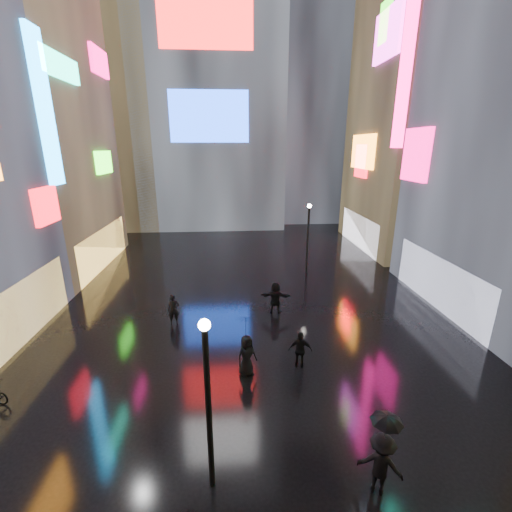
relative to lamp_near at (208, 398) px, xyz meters
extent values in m
plane|color=black|center=(1.62, 13.42, -2.94)|extent=(140.00, 140.00, 0.00)
cube|color=#FFC659|center=(-9.48, 7.42, -1.44)|extent=(0.20, 10.00, 3.00)
cube|color=#FF0C1B|center=(-9.23, 11.74, 3.12)|extent=(0.25, 2.24, 1.94)
cube|color=#1497FF|center=(-9.23, 13.42, 8.06)|extent=(0.25, 1.40, 8.00)
cube|color=black|center=(-14.38, 19.42, 8.06)|extent=(10.00, 12.00, 22.00)
cube|color=#FFC659|center=(-9.48, 19.42, -1.44)|extent=(0.20, 10.00, 3.00)
cube|color=#33E719|center=(-9.23, 21.24, 4.97)|extent=(0.25, 3.00, 1.71)
cube|color=#19F4BC|center=(-9.23, 16.03, 10.66)|extent=(0.25, 4.84, 1.37)
cube|color=#FF0C6F|center=(-9.23, 23.12, 12.36)|extent=(0.25, 3.32, 1.94)
cube|color=white|center=(12.72, 10.42, -1.44)|extent=(0.20, 9.00, 3.00)
cube|color=#FF0C6F|center=(12.47, 14.54, 5.64)|extent=(0.25, 2.99, 3.26)
cube|color=#FF0C6F|center=(12.47, 17.42, 11.06)|extent=(0.25, 1.40, 10.00)
cube|color=black|center=(17.62, 23.42, 11.06)|extent=(10.00, 12.00, 28.00)
cube|color=white|center=(12.72, 23.42, -1.44)|extent=(0.20, 9.00, 3.00)
cube|color=orange|center=(12.47, 23.74, 5.71)|extent=(0.25, 4.92, 2.91)
cube|color=#FF32E5|center=(12.47, 20.92, 14.07)|extent=(0.25, 4.36, 3.46)
cube|color=#FF0C1B|center=(12.47, 23.86, 4.90)|extent=(0.25, 2.63, 2.87)
cube|color=#33E719|center=(12.47, 21.61, 14.99)|extent=(0.25, 1.69, 2.90)
cube|color=black|center=(-1.38, 37.42, 18.06)|extent=(16.00, 14.00, 42.00)
cube|color=#FF1414|center=(-1.38, 30.32, 18.06)|extent=(9.00, 0.20, 6.00)
cube|color=#194CFF|center=(-1.38, 30.32, 9.06)|extent=(8.00, 0.20, 5.00)
cube|color=black|center=(10.62, 39.42, 14.06)|extent=(12.00, 12.00, 34.00)
cube|color=black|center=(-12.38, 35.42, 10.06)|extent=(10.00, 10.00, 26.00)
cylinder|color=black|center=(0.00, 0.00, -0.44)|extent=(0.16, 0.16, 5.00)
sphere|color=white|center=(0.00, 0.00, 2.11)|extent=(0.30, 0.30, 0.30)
cylinder|color=black|center=(6.24, 16.68, -0.44)|extent=(0.16, 0.16, 5.00)
sphere|color=white|center=(6.24, 16.68, 2.11)|extent=(0.30, 0.30, 0.30)
imported|color=black|center=(4.56, -0.48, -2.01)|extent=(1.39, 1.17, 1.87)
imported|color=black|center=(3.49, 5.17, -2.10)|extent=(1.05, 0.57, 1.69)
imported|color=black|center=(1.19, 4.87, -2.06)|extent=(1.03, 0.92, 1.78)
imported|color=black|center=(3.07, 10.30, -2.02)|extent=(1.78, 0.86, 1.84)
imported|color=black|center=(-2.49, 9.39, -2.11)|extent=(0.68, 0.52, 1.66)
imported|color=black|center=(4.56, -0.48, -0.72)|extent=(0.86, 0.86, 0.70)
imported|color=black|center=(1.19, 4.87, -0.73)|extent=(1.27, 1.26, 0.88)
camera|label=1|loc=(0.71, -7.28, 6.13)|focal=24.00mm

